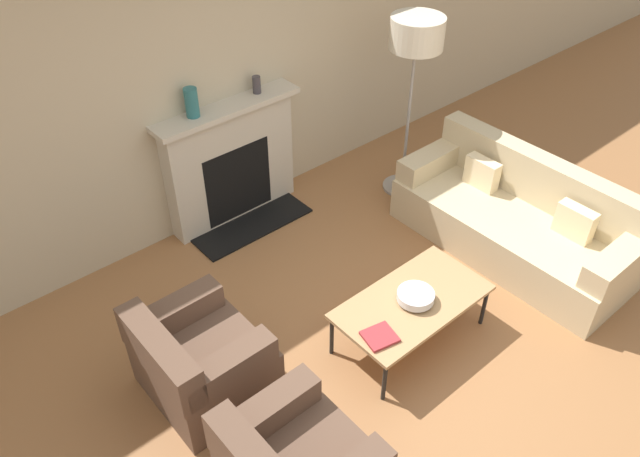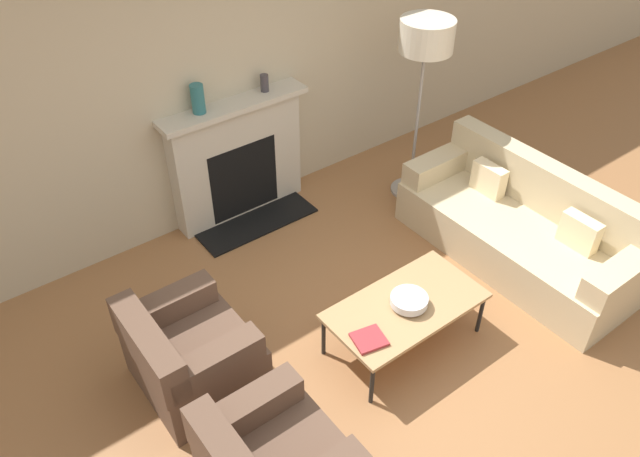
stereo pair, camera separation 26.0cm
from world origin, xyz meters
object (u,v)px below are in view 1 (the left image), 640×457
Objects in this scene: book at (380,337)px; mantel_vase_left at (192,103)px; floor_lamp at (416,46)px; armchair_far at (200,362)px; coffee_table at (412,303)px; mantel_vase_center_left at (257,85)px; bowl at (416,296)px; fireplace at (232,164)px; couch at (516,221)px.

mantel_vase_left reaches higher than book.
floor_lamp is 2.02m from mantel_vase_left.
coffee_table is (1.47, -0.62, 0.08)m from armchair_far.
mantel_vase_left is 0.66m from mantel_vase_center_left.
mantel_vase_center_left reaches higher than bowl.
coffee_table is 2.39m from mantel_vase_center_left.
floor_lamp is (2.92, 0.82, 1.23)m from armchair_far.
armchair_far is at bearing 156.56° from bowl.
mantel_vase_left is at bearing 101.67° from book.
book is 2.55m from mantel_vase_center_left.
fireplace is 2.32m from book.
armchair_far is 2.52m from mantel_vase_center_left.
armchair_far is 1.62m from bowl.
couch reaches higher than coffee_table.
mantel_vase_center_left is at bearing 83.55° from coffee_table.
book is (-1.96, -0.24, 0.12)m from couch.
floor_lamp is at bearing 44.86° from coffee_table.
book is (-0.44, -0.10, 0.04)m from coffee_table.
mantel_vase_left is (-0.31, 0.01, 0.73)m from fireplace.
coffee_table is 0.66× the size of floor_lamp.
mantel_vase_left is (1.06, 1.59, 1.00)m from armchair_far.
coffee_table is 4.69× the size of mantel_vase_left.
bowl is at bearing -87.30° from fireplace.
floor_lamp is at bearing -22.34° from mantel_vase_left.
bowl is (0.10, -2.21, -0.11)m from fireplace.
couch reaches higher than armchair_far.
coffee_table is 0.08m from bowl.
armchair_far is 3.20× the size of book.
mantel_vase_left is at bearing 157.66° from floor_lamp.
fireplace is 0.76m from mantel_vase_center_left.
floor_lamp reaches higher than mantel_vase_center_left.
couch is 7.64× the size of bowl.
fireplace is at bearing -141.96° from couch.
mantel_vase_center_left reaches higher than couch.
couch is at bearing 5.86° from bowl.
mantel_vase_center_left is (0.24, 2.23, 0.79)m from bowl.
mantel_vase_center_left is (0.35, 0.01, 0.68)m from fireplace.
coffee_table is 7.61× the size of mantel_vase_center_left.
armchair_far is at bearing 157.32° from book.
fireplace is at bearing 92.70° from bowl.
bowl is at bearing -67.03° from coffee_table.
mantel_vase_center_left is at bearing -148.63° from couch.
coffee_table is 2.34m from floor_lamp.
couch is 1.97m from book.
mantel_vase_left is (-1.92, 2.07, 0.99)m from couch.
bowl is 1.08× the size of book.
book is 2.47m from mantel_vase_left.
armchair_far is 0.46× the size of floor_lamp.
fireplace is 0.79× the size of floor_lamp.
floor_lamp reaches higher than couch.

